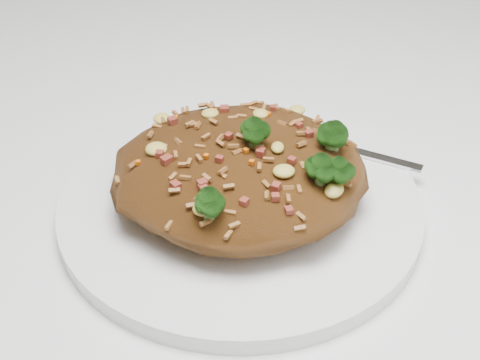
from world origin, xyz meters
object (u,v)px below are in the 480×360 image
(fried_rice, at_px, (242,163))
(fork, at_px, (333,146))
(dining_table, at_px, (246,271))
(plate, at_px, (240,203))

(fried_rice, relative_size, fork, 1.21)
(dining_table, bearing_deg, fork, 27.14)
(fried_rice, distance_m, fork, 0.10)
(fried_rice, bearing_deg, fork, 39.35)
(plate, distance_m, fried_rice, 0.04)
(fork, bearing_deg, dining_table, -125.98)
(plate, height_order, fried_rice, fried_rice)
(fried_rice, height_order, fork, fried_rice)
(dining_table, bearing_deg, plate, -102.54)
(plate, relative_size, fork, 1.77)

